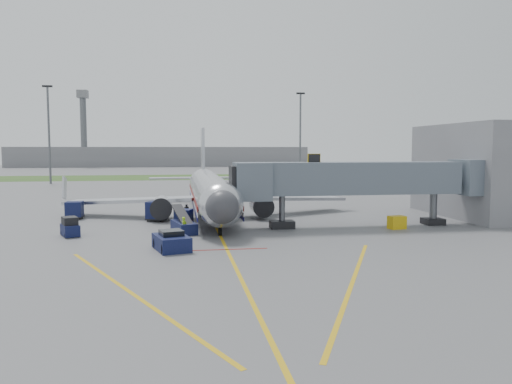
{
  "coord_description": "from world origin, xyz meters",
  "views": [
    {
      "loc": [
        -3.42,
        -39.86,
        7.38
      ],
      "look_at": [
        3.92,
        7.31,
        3.2
      ],
      "focal_mm": 35.0,
      "sensor_mm": 36.0,
      "label": 1
    }
  ],
  "objects": [
    {
      "name": "distant_terminal",
      "position": [
        -10.0,
        170.0,
        4.0
      ],
      "size": [
        120.0,
        14.0,
        8.0
      ],
      "primitive_type": "cube",
      "color": "slate",
      "rests_on": "ground"
    },
    {
      "name": "light_mast_right",
      "position": [
        25.0,
        75.0,
        10.78
      ],
      "size": [
        2.0,
        0.44,
        20.4
      ],
      "color": "#595B60",
      "rests_on": "ground"
    },
    {
      "name": "baggage_cart_c",
      "position": [
        -3.0,
        7.27,
        0.84
      ],
      "size": [
        1.94,
        1.94,
        1.66
      ],
      "color": "black",
      "rests_on": "ground"
    },
    {
      "name": "baggage_cart_b",
      "position": [
        -5.69,
        11.7,
        1.01
      ],
      "size": [
        2.35,
        2.35,
        1.98
      ],
      "color": "black",
      "rests_on": "ground"
    },
    {
      "name": "control_tower",
      "position": [
        -40.0,
        165.0,
        17.33
      ],
      "size": [
        4.0,
        4.0,
        30.0
      ],
      "color": "#595B60",
      "rests_on": "ground"
    },
    {
      "name": "terminal",
      "position": [
        30.0,
        10.0,
        5.0
      ],
      "size": [
        10.0,
        16.0,
        10.0
      ],
      "primitive_type": "cube",
      "color": "slate",
      "rests_on": "ground"
    },
    {
      "name": "ramp_worker",
      "position": [
        -3.0,
        2.57,
        0.79
      ],
      "size": [
        0.64,
        0.69,
        1.58
      ],
      "primitive_type": "imported",
      "rotation": [
        0.0,
        0.0,
        0.94
      ],
      "color": "#95D719",
      "rests_on": "ground"
    },
    {
      "name": "apron_markings",
      "position": [
        0.0,
        -7.4,
        0.0
      ],
      "size": [
        21.52,
        50.0,
        0.01
      ],
      "color": "gold",
      "rests_on": "ground"
    },
    {
      "name": "baggage_tug",
      "position": [
        -12.54,
        3.66,
        0.72
      ],
      "size": [
        2.02,
        2.63,
        1.64
      ],
      "color": "black",
      "rests_on": "ground"
    },
    {
      "name": "baggage_cart_a",
      "position": [
        -14.3,
        14.46,
        0.92
      ],
      "size": [
        1.72,
        1.72,
        1.81
      ],
      "color": "black",
      "rests_on": "ground"
    },
    {
      "name": "ground",
      "position": [
        0.0,
        0.0,
        0.0
      ],
      "size": [
        400.0,
        400.0,
        0.0
      ],
      "primitive_type": "plane",
      "color": "#565659",
      "rests_on": "ground"
    },
    {
      "name": "ground_power_cart",
      "position": [
        16.37,
        3.0,
        0.59
      ],
      "size": [
        1.65,
        1.25,
        1.19
      ],
      "color": "gold",
      "rests_on": "ground"
    },
    {
      "name": "jet_bridge",
      "position": [
        12.86,
        5.0,
        4.47
      ],
      "size": [
        25.3,
        4.0,
        6.9
      ],
      "color": "slate",
      "rests_on": "ground"
    },
    {
      "name": "grass_strip",
      "position": [
        0.0,
        90.0,
        0.01
      ],
      "size": [
        300.0,
        25.0,
        0.01
      ],
      "primitive_type": "cube",
      "color": "#2D4C1E",
      "rests_on": "ground"
    },
    {
      "name": "airliner",
      "position": [
        0.0,
        15.25,
        2.65
      ],
      "size": [
        32.1,
        35.67,
        10.25
      ],
      "color": "silver",
      "rests_on": "ground"
    },
    {
      "name": "light_mast_left",
      "position": [
        -30.0,
        70.0,
        10.78
      ],
      "size": [
        2.0,
        0.44,
        20.4
      ],
      "color": "#595B60",
      "rests_on": "ground"
    },
    {
      "name": "belt_loader",
      "position": [
        -3.03,
        4.04,
        0.56
      ],
      "size": [
        2.4,
        4.76,
        2.24
      ],
      "color": "black",
      "rests_on": "ground"
    },
    {
      "name": "pushback_tug",
      "position": [
        -4.0,
        -3.5,
        0.61
      ],
      "size": [
        2.99,
        3.94,
        1.46
      ],
      "color": "black",
      "rests_on": "ground"
    }
  ]
}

